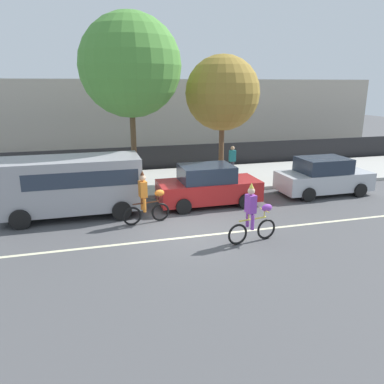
% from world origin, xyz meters
% --- Properties ---
extents(ground_plane, '(80.00, 80.00, 0.00)m').
position_xyz_m(ground_plane, '(0.00, 0.00, 0.00)').
color(ground_plane, '#4C4C4F').
extents(road_centre_line, '(36.00, 0.14, 0.01)m').
position_xyz_m(road_centre_line, '(0.00, -0.50, 0.00)').
color(road_centre_line, beige).
rests_on(road_centre_line, ground).
extents(sidewalk_curb, '(60.00, 5.00, 0.15)m').
position_xyz_m(sidewalk_curb, '(0.00, 6.50, 0.07)').
color(sidewalk_curb, '#ADAAA3').
rests_on(sidewalk_curb, ground).
extents(fence_line, '(40.00, 0.08, 1.40)m').
position_xyz_m(fence_line, '(0.00, 9.40, 0.70)').
color(fence_line, black).
rests_on(fence_line, ground).
extents(building_backdrop, '(28.00, 8.00, 5.07)m').
position_xyz_m(building_backdrop, '(3.94, 18.00, 2.53)').
color(building_backdrop, '#B2A899').
rests_on(building_backdrop, ground).
extents(parade_cyclist_orange, '(1.71, 0.52, 1.92)m').
position_xyz_m(parade_cyclist_orange, '(-1.41, 1.14, 0.84)').
color(parade_cyclist_orange, black).
rests_on(parade_cyclist_orange, ground).
extents(parade_cyclist_purple, '(1.71, 0.52, 1.92)m').
position_xyz_m(parade_cyclist_purple, '(1.51, -1.36, 0.84)').
color(parade_cyclist_purple, black).
rests_on(parade_cyclist_purple, ground).
extents(parked_van_grey, '(5.00, 2.22, 2.18)m').
position_xyz_m(parked_van_grey, '(-3.86, 2.70, 1.28)').
color(parked_van_grey, '#99999E').
rests_on(parked_van_grey, ground).
extents(parked_car_silver, '(4.10, 1.92, 1.64)m').
position_xyz_m(parked_car_silver, '(6.76, 2.72, 0.78)').
color(parked_car_silver, '#B7BABF').
rests_on(parked_car_silver, ground).
extents(parked_car_red, '(4.10, 1.92, 1.64)m').
position_xyz_m(parked_car_red, '(1.32, 2.60, 0.78)').
color(parked_car_red, '#AD1E1E').
rests_on(parked_car_red, ground).
extents(street_tree_near_lamp, '(3.35, 3.35, 5.89)m').
position_xyz_m(street_tree_near_lamp, '(2.75, 5.05, 4.35)').
color(street_tree_near_lamp, brown).
rests_on(street_tree_near_lamp, sidewalk_curb).
extents(street_tree_far_corner, '(4.23, 4.23, 7.45)m').
position_xyz_m(street_tree_far_corner, '(-1.32, 5.04, 5.47)').
color(street_tree_far_corner, brown).
rests_on(street_tree_far_corner, sidewalk_curb).
extents(pedestrian_onlooker, '(0.32, 0.20, 1.62)m').
position_xyz_m(pedestrian_onlooker, '(3.71, 6.04, 1.01)').
color(pedestrian_onlooker, '#33333D').
rests_on(pedestrian_onlooker, sidewalk_curb).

